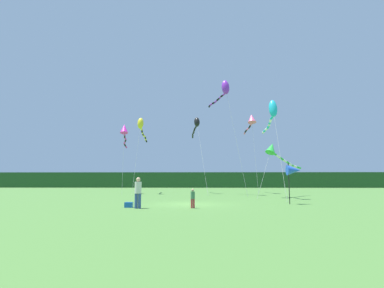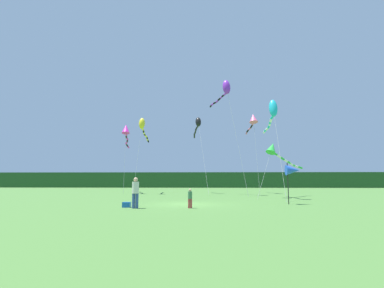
# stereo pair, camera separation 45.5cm
# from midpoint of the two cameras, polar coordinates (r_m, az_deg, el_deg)

# --- Properties ---
(ground_plane) EXTENTS (120.00, 120.00, 0.00)m
(ground_plane) POSITION_cam_midpoint_polar(r_m,az_deg,el_deg) (20.03, -0.10, -11.59)
(ground_plane) COLOR #477533
(distant_treeline) EXTENTS (108.00, 3.08, 3.30)m
(distant_treeline) POSITION_cam_midpoint_polar(r_m,az_deg,el_deg) (64.95, 1.71, -6.99)
(distant_treeline) COLOR #234C23
(distant_treeline) RESTS_ON ground
(person_adult) EXTENTS (0.38, 0.38, 1.75)m
(person_adult) POSITION_cam_midpoint_polar(r_m,az_deg,el_deg) (17.24, -10.17, -8.96)
(person_adult) COLOR #334C8C
(person_adult) RESTS_ON ground
(person_child) EXTENTS (0.24, 0.24, 1.10)m
(person_child) POSITION_cam_midpoint_polar(r_m,az_deg,el_deg) (17.12, 0.39, -10.29)
(person_child) COLOR #B23338
(person_child) RESTS_ON ground
(cooler_box) EXTENTS (0.45, 0.35, 0.31)m
(cooler_box) POSITION_cam_midpoint_polar(r_m,az_deg,el_deg) (18.00, -11.88, -11.46)
(cooler_box) COLOR #1959B2
(cooler_box) RESTS_ON ground
(banner_flag_pole) EXTENTS (0.90, 0.70, 2.75)m
(banner_flag_pole) POSITION_cam_midpoint_polar(r_m,az_deg,el_deg) (21.03, 19.52, -4.86)
(banner_flag_pole) COLOR black
(banner_flag_pole) RESTS_ON ground
(kite_black) EXTENTS (1.93, 8.48, 9.43)m
(kite_black) POSITION_cam_midpoint_polar(r_m,az_deg,el_deg) (36.58, 1.47, 3.88)
(kite_black) COLOR #B2B2B2
(kite_black) RESTS_ON ground
(kite_magenta) EXTENTS (1.67, 7.17, 8.54)m
(kite_magenta) POSITION_cam_midpoint_polar(r_m,az_deg,el_deg) (37.45, -12.34, 2.47)
(kite_magenta) COLOR #B2B2B2
(kite_magenta) RESTS_ON ground
(kite_cyan) EXTENTS (0.74, 7.60, 8.68)m
(kite_cyan) POSITION_cam_midpoint_polar(r_m,az_deg,el_deg) (27.08, 15.78, 6.02)
(kite_cyan) COLOR #B2B2B2
(kite_cyan) RESTS_ON ground
(kite_yellow) EXTENTS (0.78, 7.66, 9.07)m
(kite_yellow) POSITION_cam_midpoint_polar(r_m,az_deg,el_deg) (36.10, -9.19, 3.41)
(kite_yellow) COLOR #B2B2B2
(kite_yellow) RESTS_ON ground
(kite_purple) EXTENTS (3.60, 6.24, 12.82)m
(kite_purple) POSITION_cam_midpoint_polar(r_m,az_deg,el_deg) (33.79, 6.91, 10.59)
(kite_purple) COLOR #B2B2B2
(kite_purple) RESTS_ON ground
(kite_rainbow) EXTENTS (1.11, 6.16, 9.95)m
(kite_rainbow) POSITION_cam_midpoint_polar(r_m,az_deg,el_deg) (37.74, 12.07, 4.69)
(kite_rainbow) COLOR #B2B2B2
(kite_rainbow) RESTS_ON ground
(kite_green) EXTENTS (5.77, 5.62, 5.22)m
(kite_green) POSITION_cam_midpoint_polar(r_m,az_deg,el_deg) (28.79, 16.34, -1.32)
(kite_green) COLOR #B2B2B2
(kite_green) RESTS_ON ground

